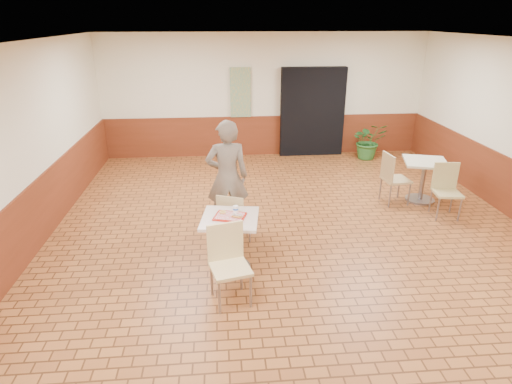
{
  "coord_description": "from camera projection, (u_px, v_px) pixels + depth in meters",
  "views": [
    {
      "loc": [
        -1.15,
        -5.65,
        3.32
      ],
      "look_at": [
        -0.64,
        0.1,
        0.95
      ],
      "focal_mm": 30.0,
      "sensor_mm": 36.0,
      "label": 1
    }
  ],
  "objects": [
    {
      "name": "second_table",
      "position": [
        424.0,
        174.0,
        8.15
      ],
      "size": [
        0.76,
        0.76,
        0.8
      ],
      "rotation": [
        0.0,
        0.0,
        -0.28
      ],
      "color": "beige",
      "rests_on": "ground"
    },
    {
      "name": "corridor_doorway",
      "position": [
        312.0,
        112.0,
        10.73
      ],
      "size": [
        1.6,
        0.22,
        2.2
      ],
      "primitive_type": "cube",
      "color": "black",
      "rests_on": "ground"
    },
    {
      "name": "room_shell",
      "position": [
        302.0,
        157.0,
        5.99
      ],
      "size": [
        8.01,
        10.01,
        3.01
      ],
      "color": "brown",
      "rests_on": "ground"
    },
    {
      "name": "paper_cup",
      "position": [
        236.0,
        209.0,
        5.87
      ],
      "size": [
        0.08,
        0.08,
        0.1
      ],
      "rotation": [
        0.0,
        0.0,
        -0.37
      ],
      "color": "white",
      "rests_on": "serving_tray"
    },
    {
      "name": "main_table",
      "position": [
        230.0,
        234.0,
        5.9
      ],
      "size": [
        0.76,
        0.76,
        0.8
      ],
      "rotation": [
        0.0,
        0.0,
        -0.14
      ],
      "color": "beige",
      "rests_on": "ground"
    },
    {
      "name": "chair_second_front",
      "position": [
        446.0,
        187.0,
        7.55
      ],
      "size": [
        0.49,
        0.49,
        0.95
      ],
      "rotation": [
        0.0,
        0.0,
        -0.13
      ],
      "color": "tan",
      "rests_on": "ground"
    },
    {
      "name": "long_john_donut",
      "position": [
        237.0,
        216.0,
        5.73
      ],
      "size": [
        0.16,
        0.12,
        0.05
      ],
      "rotation": [
        0.0,
        0.0,
        -0.39
      ],
      "color": "gold",
      "rests_on": "serving_tray"
    },
    {
      "name": "chair_main_back",
      "position": [
        233.0,
        219.0,
        6.43
      ],
      "size": [
        0.55,
        0.55,
        0.91
      ],
      "rotation": [
        0.0,
        0.0,
        2.76
      ],
      "color": "tan",
      "rests_on": "ground"
    },
    {
      "name": "wainscot_band",
      "position": [
        299.0,
        221.0,
        6.37
      ],
      "size": [
        8.0,
        10.0,
        1.0
      ],
      "color": "maroon",
      "rests_on": "ground"
    },
    {
      "name": "potted_plant",
      "position": [
        369.0,
        141.0,
        10.64
      ],
      "size": [
        0.84,
        0.73,
        0.92
      ],
      "primitive_type": "imported",
      "rotation": [
        0.0,
        0.0,
        -0.01
      ],
      "color": "#2B6A2A",
      "rests_on": "ground"
    },
    {
      "name": "ring_donut",
      "position": [
        223.0,
        212.0,
        5.86
      ],
      "size": [
        0.11,
        0.11,
        0.03
      ],
      "primitive_type": "torus",
      "rotation": [
        0.0,
        0.0,
        -0.14
      ],
      "color": "#EBB555",
      "rests_on": "serving_tray"
    },
    {
      "name": "promo_poster",
      "position": [
        240.0,
        93.0,
        10.45
      ],
      "size": [
        0.5,
        0.03,
        1.2
      ],
      "primitive_type": "cube",
      "color": "gray",
      "rests_on": "wainscot_band"
    },
    {
      "name": "customer",
      "position": [
        227.0,
        177.0,
        6.84
      ],
      "size": [
        0.71,
        0.5,
        1.87
      ],
      "primitive_type": "imported",
      "rotation": [
        0.0,
        0.0,
        3.21
      ],
      "color": "#726658",
      "rests_on": "ground"
    },
    {
      "name": "serving_tray",
      "position": [
        230.0,
        216.0,
        5.8
      ],
      "size": [
        0.41,
        0.32,
        0.03
      ],
      "rotation": [
        0.0,
        0.0,
        -0.31
      ],
      "color": "#AF190D",
      "rests_on": "main_table"
    },
    {
      "name": "chair_second_left",
      "position": [
        392.0,
        176.0,
        8.04
      ],
      "size": [
        0.5,
        0.5,
        0.98
      ],
      "rotation": [
        0.0,
        0.0,
        1.68
      ],
      "color": "tan",
      "rests_on": "ground"
    },
    {
      "name": "chair_main_front",
      "position": [
        228.0,
        259.0,
        5.26
      ],
      "size": [
        0.56,
        0.56,
        0.99
      ],
      "rotation": [
        0.0,
        0.0,
        0.25
      ],
      "color": "#E9CF8C",
      "rests_on": "ground"
    }
  ]
}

